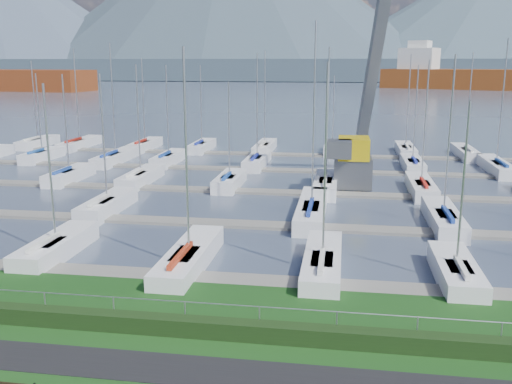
# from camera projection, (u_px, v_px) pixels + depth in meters

# --- Properties ---
(path) EXTENTS (160.00, 2.00, 0.04)m
(path) POSITION_uv_depth(u_px,v_px,m) (190.00, 370.00, 19.86)
(path) COLOR black
(path) RESTS_ON grass
(water) EXTENTS (800.00, 540.00, 0.20)m
(water) POSITION_uv_depth(u_px,v_px,m) (335.00, 85.00, 273.25)
(water) COLOR #444F63
(hedge) EXTENTS (80.00, 0.70, 0.70)m
(hedge) POSITION_uv_depth(u_px,v_px,m) (207.00, 328.00, 22.29)
(hedge) COLOR black
(hedge) RESTS_ON grass
(fence) EXTENTS (80.00, 0.04, 0.04)m
(fence) POSITION_uv_depth(u_px,v_px,m) (209.00, 303.00, 22.49)
(fence) COLOR #9B9DA4
(fence) RESTS_ON grass
(foothill) EXTENTS (900.00, 80.00, 12.00)m
(foothill) POSITION_uv_depth(u_px,v_px,m) (338.00, 69.00, 339.24)
(foothill) COLOR #3B4956
(foothill) RESTS_ON water
(mountains) EXTENTS (1190.00, 360.00, 115.00)m
(mountains) POSITION_uv_depth(u_px,v_px,m) (352.00, 9.00, 400.92)
(mountains) COLOR #40505E
(mountains) RESTS_ON water
(docks) EXTENTS (90.00, 41.60, 0.25)m
(docks) POSITION_uv_depth(u_px,v_px,m) (282.00, 193.00, 47.84)
(docks) COLOR gray
(docks) RESTS_ON water
(crane) EXTENTS (5.54, 13.22, 22.35)m
(crane) POSITION_uv_depth(u_px,v_px,m) (360.00, 123.00, 49.37)
(crane) COLOR #55575C
(crane) RESTS_ON water
(cargo_ship_mid) EXTENTS (89.64, 50.51, 21.50)m
(cargo_ship_mid) POSITION_uv_depth(u_px,v_px,m) (486.00, 79.00, 225.69)
(cargo_ship_mid) COLOR brown
(cargo_ship_mid) RESTS_ON water
(sailboat_fleet) EXTENTS (75.74, 49.93, 13.73)m
(sailboat_fleet) POSITION_uv_depth(u_px,v_px,m) (264.00, 122.00, 49.78)
(sailboat_fleet) COLOR #1F2C9B
(sailboat_fleet) RESTS_ON water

